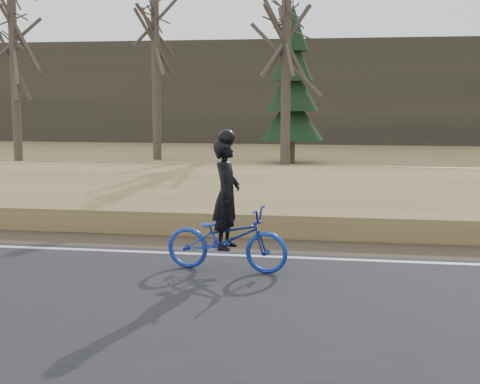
# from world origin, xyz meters

# --- Properties ---
(embankment) EXTENTS (120.00, 5.00, 0.44)m
(embankment) POSITION_xyz_m (0.00, 4.20, 0.22)
(embankment) COLOR #99824E
(embankment) RESTS_ON ground
(ballast) EXTENTS (120.00, 3.00, 0.45)m
(ballast) POSITION_xyz_m (0.00, 8.00, 0.23)
(ballast) COLOR slate
(ballast) RESTS_ON ground
(railroad) EXTENTS (120.00, 2.40, 0.29)m
(railroad) POSITION_xyz_m (0.00, 8.00, 0.53)
(railroad) COLOR black
(railroad) RESTS_ON ballast
(treeline_backdrop) EXTENTS (120.00, 4.00, 6.00)m
(treeline_backdrop) POSITION_xyz_m (0.00, 30.00, 3.00)
(treeline_backdrop) COLOR #383328
(treeline_backdrop) RESTS_ON ground
(cyclist) EXTENTS (1.97, 0.87, 2.16)m
(cyclist) POSITION_xyz_m (-4.55, -0.77, 0.74)
(cyclist) COLOR #17339E
(cyclist) RESTS_ON road
(bare_tree_far_left) EXTENTS (0.36, 0.36, 8.40)m
(bare_tree_far_left) POSITION_xyz_m (-16.13, 14.99, 4.20)
(bare_tree_far_left) COLOR #4E4339
(bare_tree_far_left) RESTS_ON ground
(bare_tree_left) EXTENTS (0.36, 0.36, 7.47)m
(bare_tree_left) POSITION_xyz_m (-10.99, 17.60, 3.74)
(bare_tree_left) COLOR #4E4339
(bare_tree_left) RESTS_ON ground
(bare_tree_near_left) EXTENTS (0.36, 0.36, 7.31)m
(bare_tree_near_left) POSITION_xyz_m (-5.02, 13.69, 3.65)
(bare_tree_near_left) COLOR #4E4339
(bare_tree_near_left) RESTS_ON ground
(conifer) EXTENTS (2.60, 2.60, 6.43)m
(conifer) POSITION_xyz_m (-5.04, 16.80, 3.04)
(conifer) COLOR #4E4339
(conifer) RESTS_ON ground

